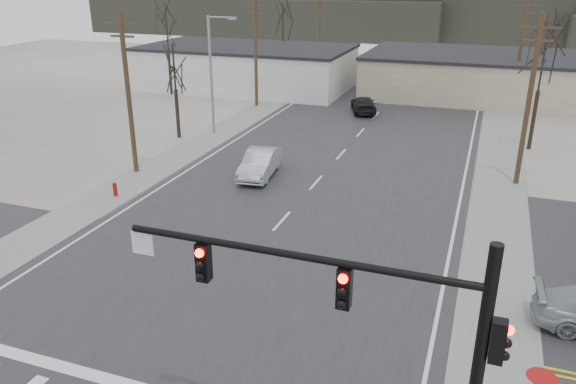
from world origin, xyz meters
name	(u,v)px	position (x,y,z in m)	size (l,w,h in m)	color
ground	(211,302)	(0.00, 0.00, 0.00)	(140.00, 140.00, 0.00)	silver
main_road	(321,177)	(0.00, 15.00, 0.02)	(18.00, 110.00, 0.05)	#28272A
cross_road	(211,301)	(0.00, 0.00, 0.02)	(90.00, 10.00, 0.04)	#28272A
sidewalk_left	(207,140)	(-10.60, 20.00, 0.03)	(3.00, 90.00, 0.06)	gray
sidewalk_right	(500,171)	(10.60, 20.00, 0.03)	(3.00, 90.00, 0.06)	gray
traffic_signal_mast	(391,333)	(7.89, -6.20, 4.67)	(8.95, 0.43, 7.20)	black
fire_hydrant	(115,189)	(-10.20, 8.00, 0.45)	(0.24, 0.24, 0.87)	#A50C0C
building_left_far	(247,67)	(-16.00, 40.00, 2.26)	(22.30, 12.30, 4.50)	silver
building_right_far	(499,76)	(10.00, 44.00, 2.15)	(26.30, 14.30, 4.30)	beige
upole_left_b	(128,92)	(-11.50, 12.00, 5.22)	(2.20, 0.30, 10.00)	#4D3624
upole_left_c	(256,50)	(-11.50, 32.00, 5.22)	(2.20, 0.30, 10.00)	#4D3624
upole_left_d	(319,30)	(-11.50, 52.00, 5.22)	(2.20, 0.30, 10.00)	#4D3624
upole_right_a	(529,99)	(11.50, 18.00, 5.22)	(2.20, 0.30, 10.00)	#4D3624
upole_right_b	(520,51)	(11.50, 40.00, 5.22)	(2.20, 0.30, 10.00)	#4D3624
streetlight_main	(213,69)	(-10.80, 22.00, 5.09)	(2.40, 0.25, 9.00)	gray
tree_left_near	(174,70)	(-13.00, 20.00, 5.23)	(3.30, 3.30, 7.35)	#2C231B
tree_right_mid	(542,67)	(12.50, 26.00, 5.93)	(3.74, 3.74, 8.33)	#2C231B
tree_left_far	(283,24)	(-14.00, 46.00, 6.28)	(3.96, 3.96, 8.82)	#2C231B
tree_right_far	(553,35)	(15.00, 52.00, 5.58)	(3.52, 3.52, 7.84)	#2C231B
tree_left_mid	(167,32)	(-22.00, 34.00, 6.28)	(3.96, 3.96, 8.82)	#2C231B
hill_left	(264,16)	(-35.00, 92.00, 3.50)	(70.00, 18.00, 7.00)	#333026
hill_center	(534,16)	(15.00, 96.00, 4.50)	(80.00, 18.00, 9.00)	#333026
sedan_crossing	(260,163)	(-3.69, 14.00, 0.86)	(1.73, 4.95, 1.63)	#9CA0A6
car_far_a	(363,104)	(-1.32, 32.84, 0.75)	(1.98, 4.88, 1.42)	black
car_far_b	(393,67)	(-2.50, 54.64, 0.71)	(1.58, 3.92, 1.34)	black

